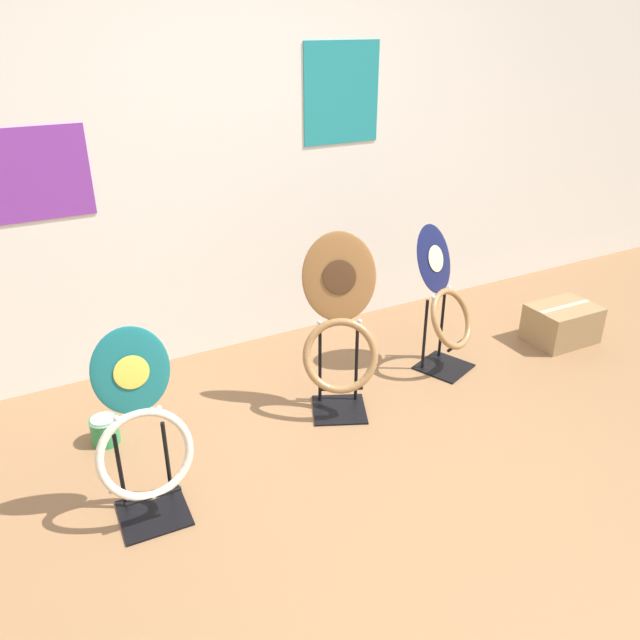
{
  "coord_description": "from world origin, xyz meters",
  "views": [
    {
      "loc": [
        -1.33,
        -1.34,
        1.9
      ],
      "look_at": [
        0.0,
        1.11,
        0.55
      ],
      "focal_mm": 35.0,
      "sensor_mm": 36.0,
      "label": 1
    }
  ],
  "objects_px": {
    "toilet_seat_display_teal_sax": "(142,437)",
    "storage_box": "(562,323)",
    "toilet_seat_display_navy_moon": "(445,306)",
    "toilet_seat_display_woodgrain": "(340,330)",
    "paint_can": "(105,429)"
  },
  "relations": [
    {
      "from": "paint_can",
      "to": "storage_box",
      "type": "relative_size",
      "value": 0.33
    },
    {
      "from": "toilet_seat_display_woodgrain",
      "to": "toilet_seat_display_teal_sax",
      "type": "height_order",
      "value": "toilet_seat_display_woodgrain"
    },
    {
      "from": "toilet_seat_display_teal_sax",
      "to": "toilet_seat_display_navy_moon",
      "type": "bearing_deg",
      "value": 12.59
    },
    {
      "from": "toilet_seat_display_teal_sax",
      "to": "toilet_seat_display_navy_moon",
      "type": "distance_m",
      "value": 1.9
    },
    {
      "from": "toilet_seat_display_teal_sax",
      "to": "storage_box",
      "type": "bearing_deg",
      "value": 6.42
    },
    {
      "from": "toilet_seat_display_woodgrain",
      "to": "storage_box",
      "type": "xyz_separation_m",
      "value": [
        1.66,
        -0.01,
        -0.35
      ]
    },
    {
      "from": "toilet_seat_display_woodgrain",
      "to": "storage_box",
      "type": "relative_size",
      "value": 2.22
    },
    {
      "from": "toilet_seat_display_navy_moon",
      "to": "paint_can",
      "type": "height_order",
      "value": "toilet_seat_display_navy_moon"
    },
    {
      "from": "storage_box",
      "to": "toilet_seat_display_teal_sax",
      "type": "bearing_deg",
      "value": -173.58
    },
    {
      "from": "toilet_seat_display_teal_sax",
      "to": "toilet_seat_display_woodgrain",
      "type": "bearing_deg",
      "value": 16.46
    },
    {
      "from": "toilet_seat_display_teal_sax",
      "to": "storage_box",
      "type": "xyz_separation_m",
      "value": [
        2.76,
        0.31,
        -0.28
      ]
    },
    {
      "from": "toilet_seat_display_navy_moon",
      "to": "storage_box",
      "type": "height_order",
      "value": "toilet_seat_display_navy_moon"
    },
    {
      "from": "toilet_seat_display_woodgrain",
      "to": "toilet_seat_display_navy_moon",
      "type": "xyz_separation_m",
      "value": [
        0.76,
        0.09,
        -0.07
      ]
    },
    {
      "from": "toilet_seat_display_navy_moon",
      "to": "paint_can",
      "type": "xyz_separation_m",
      "value": [
        -1.93,
        0.19,
        -0.32
      ]
    },
    {
      "from": "paint_can",
      "to": "toilet_seat_display_navy_moon",
      "type": "bearing_deg",
      "value": -5.69
    }
  ]
}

